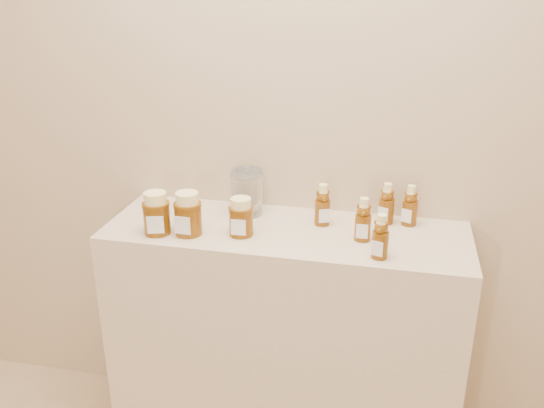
% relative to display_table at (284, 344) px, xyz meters
% --- Properties ---
extents(wall_back, '(3.50, 0.02, 2.70)m').
position_rel_display_table_xyz_m(wall_back, '(0.00, 0.20, 0.90)').
color(wall_back, tan).
rests_on(wall_back, ground).
extents(display_table, '(1.20, 0.40, 0.90)m').
position_rel_display_table_xyz_m(display_table, '(0.00, 0.00, 0.00)').
color(display_table, '#C9B293').
rests_on(display_table, ground).
extents(bear_bottle_back_left, '(0.07, 0.07, 0.16)m').
position_rel_display_table_xyz_m(bear_bottle_back_left, '(0.11, 0.07, 0.53)').
color(bear_bottle_back_left, '#5B2D07').
rests_on(bear_bottle_back_left, display_table).
extents(bear_bottle_back_mid, '(0.07, 0.07, 0.16)m').
position_rel_display_table_xyz_m(bear_bottle_back_mid, '(0.32, 0.13, 0.53)').
color(bear_bottle_back_mid, '#5B2D07').
rests_on(bear_bottle_back_mid, display_table).
extents(bear_bottle_back_right, '(0.07, 0.07, 0.16)m').
position_rel_display_table_xyz_m(bear_bottle_back_right, '(0.40, 0.13, 0.53)').
color(bear_bottle_back_right, '#5B2D07').
rests_on(bear_bottle_back_right, display_table).
extents(bear_bottle_front_left, '(0.05, 0.05, 0.16)m').
position_rel_display_table_xyz_m(bear_bottle_front_left, '(0.25, -0.02, 0.53)').
color(bear_bottle_front_left, '#5B2D07').
rests_on(bear_bottle_front_left, display_table).
extents(bear_bottle_front_right, '(0.07, 0.07, 0.16)m').
position_rel_display_table_xyz_m(bear_bottle_front_right, '(0.31, -0.13, 0.53)').
color(bear_bottle_front_right, '#5B2D07').
rests_on(bear_bottle_front_right, display_table).
extents(honey_jar_left, '(0.10, 0.10, 0.14)m').
position_rel_display_table_xyz_m(honey_jar_left, '(-0.30, -0.10, 0.52)').
color(honey_jar_left, '#5B2D07').
rests_on(honey_jar_left, display_table).
extents(honey_jar_back, '(0.08, 0.08, 0.13)m').
position_rel_display_table_xyz_m(honey_jar_back, '(-0.13, -0.07, 0.51)').
color(honey_jar_back, '#5B2D07').
rests_on(honey_jar_back, display_table).
extents(honey_jar_front, '(0.11, 0.11, 0.14)m').
position_rel_display_table_xyz_m(honey_jar_front, '(-0.40, -0.12, 0.52)').
color(honey_jar_front, '#5B2D07').
rests_on(honey_jar_front, display_table).
extents(glass_canister, '(0.13, 0.13, 0.17)m').
position_rel_display_table_xyz_m(glass_canister, '(-0.16, 0.10, 0.54)').
color(glass_canister, white).
rests_on(glass_canister, display_table).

